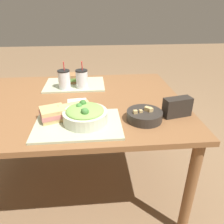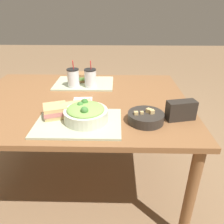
# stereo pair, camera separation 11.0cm
# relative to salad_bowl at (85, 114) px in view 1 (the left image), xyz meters

# --- Properties ---
(ground_plane) EXTENTS (12.00, 12.00, 0.00)m
(ground_plane) POSITION_rel_salad_bowl_xyz_m (-0.09, 0.31, -0.76)
(ground_plane) COLOR #846647
(dining_table) EXTENTS (1.42, 1.05, 0.71)m
(dining_table) POSITION_rel_salad_bowl_xyz_m (-0.09, 0.31, -0.13)
(dining_table) COLOR brown
(dining_table) RESTS_ON ground_plane
(tray_near) EXTENTS (0.44, 0.31, 0.01)m
(tray_near) POSITION_rel_salad_bowl_xyz_m (-0.04, -0.02, -0.05)
(tray_near) COLOR #B2BC99
(tray_near) RESTS_ON dining_table
(tray_far) EXTENTS (0.44, 0.31, 0.01)m
(tray_far) POSITION_rel_salad_bowl_xyz_m (-0.09, 0.60, -0.05)
(tray_far) COLOR #B2BC99
(tray_far) RESTS_ON dining_table
(salad_bowl) EXTENTS (0.23, 0.23, 0.11)m
(salad_bowl) POSITION_rel_salad_bowl_xyz_m (0.00, 0.00, 0.00)
(salad_bowl) COLOR beige
(salad_bowl) RESTS_ON tray_near
(soup_bowl) EXTENTS (0.19, 0.19, 0.07)m
(soup_bowl) POSITION_rel_salad_bowl_xyz_m (0.31, 0.01, -0.03)
(soup_bowl) COLOR #2D2823
(soup_bowl) RESTS_ON dining_table
(sandwich_near) EXTENTS (0.16, 0.15, 0.06)m
(sandwich_near) POSITION_rel_salad_bowl_xyz_m (-0.17, 0.04, -0.01)
(sandwich_near) COLOR tan
(sandwich_near) RESTS_ON tray_near
(baguette_near) EXTENTS (0.18, 0.12, 0.07)m
(baguette_near) POSITION_rel_salad_bowl_xyz_m (-0.06, 0.10, -0.01)
(baguette_near) COLOR tan
(baguette_near) RESTS_ON tray_near
(sandwich_far) EXTENTS (0.14, 0.13, 0.06)m
(sandwich_far) POSITION_rel_salad_bowl_xyz_m (-0.09, 0.64, -0.01)
(sandwich_far) COLOR olive
(sandwich_far) RESTS_ON tray_far
(drink_cup_dark) EXTENTS (0.09, 0.09, 0.19)m
(drink_cup_dark) POSITION_rel_salad_bowl_xyz_m (-0.16, 0.51, 0.02)
(drink_cup_dark) COLOR silver
(drink_cup_dark) RESTS_ON tray_far
(drink_cup_red) EXTENTS (0.09, 0.09, 0.19)m
(drink_cup_red) POSITION_rel_salad_bowl_xyz_m (-0.03, 0.51, 0.02)
(drink_cup_red) COLOR silver
(drink_cup_red) RESTS_ON tray_far
(chip_bag) EXTENTS (0.16, 0.10, 0.11)m
(chip_bag) POSITION_rel_salad_bowl_xyz_m (0.50, 0.05, -0.00)
(chip_bag) COLOR #28231E
(chip_bag) RESTS_ON dining_table
(napkin_folded) EXTENTS (0.13, 0.09, 0.00)m
(napkin_folded) POSITION_rel_salad_bowl_xyz_m (-0.06, 0.29, -0.05)
(napkin_folded) COLOR white
(napkin_folded) RESTS_ON dining_table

